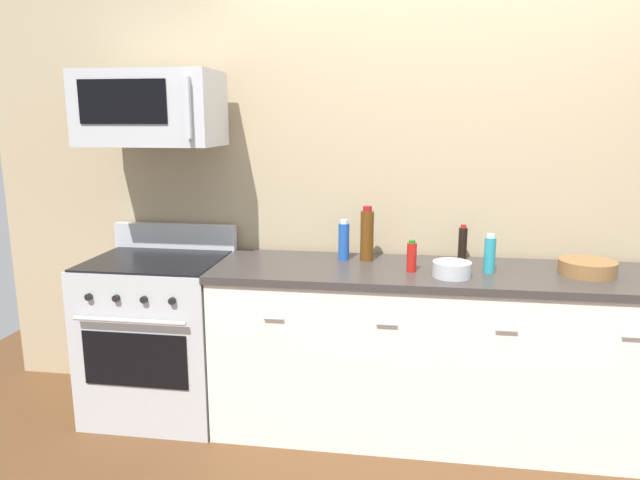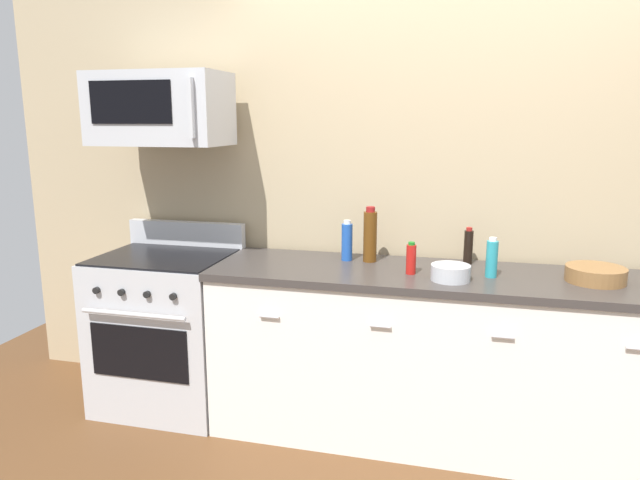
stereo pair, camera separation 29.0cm
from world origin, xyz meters
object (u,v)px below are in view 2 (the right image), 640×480
Objects in this scene: range_oven at (169,329)px; bottle_wine_amber at (370,236)px; bottle_hot_sauce_red at (411,259)px; microwave at (160,109)px; bottle_soy_sauce_dark at (468,247)px; bottle_dish_soap at (492,258)px; bottle_soda_blue at (347,241)px; bowl_wooden_salad at (596,274)px; bowl_steel_prep at (451,272)px.

bottle_wine_amber is at bearing 7.24° from range_oven.
microwave is at bearing 175.80° from bottle_hot_sauce_red.
microwave is (0.00, 0.04, 1.28)m from range_oven.
microwave is at bearing -174.91° from bottle_wine_amber.
bottle_dish_soap is (0.11, -0.25, -0.00)m from bottle_soy_sauce_dark.
bottle_wine_amber is 0.33m from bottle_hot_sauce_red.
bottle_soda_blue is 1.27m from bowl_wooden_salad.
range_oven is 1.20m from bottle_soda_blue.
bottle_dish_soap is 1.05× the size of bowl_steel_prep.
bottle_soda_blue reaches higher than range_oven.
bottle_soda_blue is 1.37× the size of bottle_hot_sauce_red.
range_oven reaches higher than bowl_wooden_salad.
microwave is 1.82m from bowl_steel_prep.
microwave reaches higher than bowl_wooden_salad.
range_oven is 1.81m from bottle_soy_sauce_dark.
bottle_wine_amber is at bearing 147.71° from bowl_steel_prep.
bowl_wooden_salad is (2.31, -0.03, -0.79)m from microwave.
bottle_dish_soap is 0.79m from bottle_soda_blue.
bottle_soda_blue is (-0.13, -0.00, -0.04)m from bottle_wine_amber.
bowl_wooden_salad is at bearing -6.99° from bottle_wine_amber.
bottle_dish_soap is at bearing -15.04° from bottle_wine_amber.
bottle_hot_sauce_red is (1.43, -0.06, 0.53)m from range_oven.
bottle_dish_soap is 0.89× the size of bottle_soda_blue.
bowl_steel_prep is at bearing -102.87° from bottle_soy_sauce_dark.
bottle_dish_soap is at bearing 5.41° from bottle_hot_sauce_red.
bottle_wine_amber is 1.35× the size of bottle_soda_blue.
bottle_dish_soap is at bearing -12.49° from bottle_soda_blue.
bottle_dish_soap is 0.49m from bowl_wooden_salad.
bottle_soda_blue reaches higher than bottle_soy_sauce_dark.
range_oven is at bearing 175.36° from bowl_steel_prep.
bowl_steel_prep reaches higher than bowl_wooden_salad.
bowl_wooden_salad is (2.31, 0.01, 0.49)m from range_oven.
microwave is at bearing 177.88° from bottle_dish_soap.
microwave is 1.28m from bottle_soda_blue.
microwave is 2.66× the size of bowl_wooden_salad.
bowl_wooden_salad is 1.45× the size of bowl_steel_prep.
bottle_hot_sauce_red is 0.59× the size of bowl_wooden_salad.
bottle_wine_amber is at bearing 173.01° from bowl_wooden_salad.
bottle_dish_soap is 1.22× the size of bottle_hot_sauce_red.
microwave reaches higher than bowl_steel_prep.
microwave is 2.43× the size of bottle_wine_amber.
microwave is at bearing -173.95° from bottle_soy_sauce_dark.
bottle_wine_amber reaches higher than range_oven.
bottle_dish_soap is at bearing -176.04° from bowl_wooden_salad.
microwave is 2.44m from bowl_wooden_salad.
bottle_wine_amber is (1.18, 0.10, -0.68)m from microwave.
range_oven is 3.49× the size of bottle_wine_amber.
bottle_wine_amber reaches higher than bottle_dish_soap.
bottle_wine_amber is 1.59× the size of bowl_steel_prep.
bottle_wine_amber is 0.54m from bottle_soy_sauce_dark.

